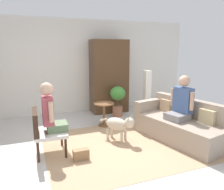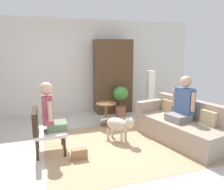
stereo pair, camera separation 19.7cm
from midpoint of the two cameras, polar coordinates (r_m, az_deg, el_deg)
ground_plane at (r=4.67m, az=4.74°, el=-12.01°), size 7.04×7.04×0.00m
back_wall at (r=6.88m, az=-4.12°, el=7.40°), size 6.46×0.12×2.73m
area_rug at (r=4.56m, az=4.69°, el=-12.57°), size 3.10×2.52×0.01m
couch at (r=4.93m, az=18.32°, el=-7.46°), size 1.25×2.07×0.83m
armchair at (r=4.21m, az=-15.87°, el=-7.99°), size 0.57×0.65×0.83m
person_on_couch at (r=4.75m, az=18.79°, el=-1.83°), size 0.52×0.55×0.91m
person_on_armchair at (r=4.12m, az=-14.27°, el=-3.76°), size 0.44×0.51×0.88m
round_end_table at (r=5.50m, az=-0.53°, el=-4.03°), size 0.50×0.50×0.58m
dog at (r=4.60m, az=3.11°, el=-7.54°), size 0.54×0.68×0.57m
potted_plant at (r=6.25m, az=3.14°, el=-0.74°), size 0.43×0.43×0.85m
column_lamp at (r=6.32m, az=10.61°, el=0.21°), size 0.20×0.20×1.30m
armoire_cabinet at (r=6.66m, az=1.04°, el=4.74°), size 1.07×0.56×2.14m
handbag at (r=4.01m, az=-6.91°, el=-14.74°), size 0.27×0.13×0.19m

